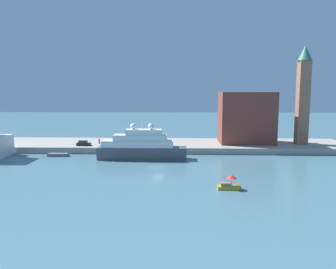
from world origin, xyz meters
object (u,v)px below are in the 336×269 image
(bell_tower, at_px, (303,92))
(person_figure, at_px, (99,141))
(work_barge, at_px, (58,155))
(harbor_building, at_px, (246,118))
(large_yacht, at_px, (141,147))
(mooring_bollard, at_px, (154,146))
(parked_car, at_px, (84,143))
(small_motorboat, at_px, (229,184))

(bell_tower, height_order, person_figure, bell_tower)
(work_barge, height_order, harbor_building, harbor_building)
(large_yacht, relative_size, person_figure, 12.71)
(harbor_building, height_order, mooring_bollard, harbor_building)
(parked_car, relative_size, person_figure, 2.25)
(bell_tower, bearing_deg, large_yacht, -161.34)
(large_yacht, xyz_separation_m, harbor_building, (29.93, 17.11, 6.27))
(large_yacht, xyz_separation_m, person_figure, (-14.03, 13.68, -0.56))
(mooring_bollard, bearing_deg, harbor_building, 17.81)
(bell_tower, bearing_deg, harbor_building, 174.16)
(large_yacht, bearing_deg, small_motorboat, -54.63)
(large_yacht, height_order, person_figure, large_yacht)
(harbor_building, height_order, parked_car, harbor_building)
(harbor_building, xyz_separation_m, bell_tower, (15.92, -1.63, 7.79))
(harbor_building, bearing_deg, parked_car, -171.79)
(work_barge, distance_m, harbor_building, 55.15)
(large_yacht, bearing_deg, bell_tower, 18.66)
(work_barge, bearing_deg, bell_tower, 10.12)
(large_yacht, height_order, work_barge, large_yacht)
(bell_tower, relative_size, mooring_bollard, 45.65)
(work_barge, xyz_separation_m, mooring_bollard, (25.48, 5.14, 1.67))
(large_yacht, relative_size, mooring_bollard, 36.01)
(parked_car, height_order, mooring_bollard, parked_car)
(harbor_building, distance_m, mooring_bollard, 29.43)
(person_figure, bearing_deg, large_yacht, -44.28)
(harbor_building, relative_size, person_figure, 8.95)
(harbor_building, relative_size, parked_car, 3.98)
(work_barge, relative_size, bell_tower, 0.19)
(small_motorboat, height_order, work_barge, small_motorboat)
(small_motorboat, distance_m, work_barge, 50.63)
(small_motorboat, distance_m, bell_tower, 52.32)
(small_motorboat, bearing_deg, harbor_building, 75.25)
(small_motorboat, xyz_separation_m, work_barge, (-41.23, 29.38, -0.66))
(parked_car, height_order, person_figure, person_figure)
(large_yacht, relative_size, parked_car, 5.66)
(small_motorboat, distance_m, mooring_bollard, 37.95)
(mooring_bollard, bearing_deg, small_motorboat, -65.48)
(small_motorboat, distance_m, harbor_building, 45.48)
(large_yacht, height_order, harbor_building, harbor_building)
(harbor_building, bearing_deg, small_motorboat, -104.75)
(work_barge, height_order, bell_tower, bell_tower)
(harbor_building, distance_m, person_figure, 44.62)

